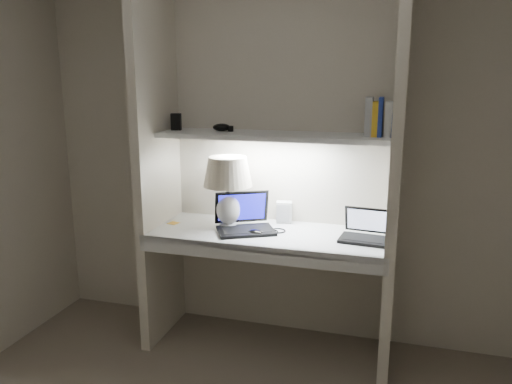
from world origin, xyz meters
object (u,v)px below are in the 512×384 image
(laptop_netbook, at_px, (365,232))
(table_lamp, at_px, (228,180))
(speaker, at_px, (284,212))
(book_row, at_px, (384,118))
(laptop_main, at_px, (244,222))

(laptop_netbook, bearing_deg, table_lamp, -175.05)
(table_lamp, bearing_deg, speaker, 30.44)
(laptop_netbook, xyz_separation_m, book_row, (0.06, 0.10, 0.66))
(laptop_main, distance_m, book_row, 1.04)
(speaker, height_order, book_row, book_row)
(laptop_main, relative_size, laptop_netbook, 1.47)
(speaker, bearing_deg, book_row, -21.26)
(speaker, bearing_deg, laptop_netbook, -32.26)
(table_lamp, height_order, laptop_main, table_lamp)
(laptop_main, xyz_separation_m, speaker, (0.20, 0.22, 0.02))
(table_lamp, height_order, book_row, book_row)
(table_lamp, distance_m, book_row, 1.00)
(speaker, xyz_separation_m, book_row, (0.60, -0.10, 0.63))
(table_lamp, distance_m, laptop_netbook, 0.89)
(speaker, relative_size, book_row, 0.63)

